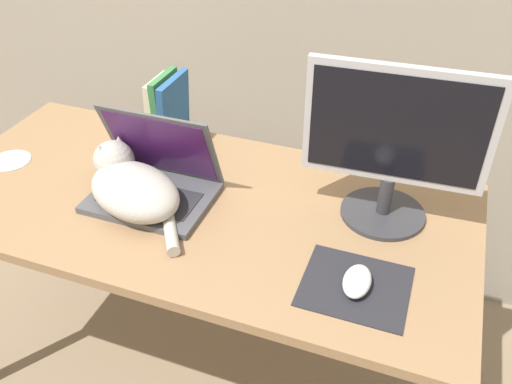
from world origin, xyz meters
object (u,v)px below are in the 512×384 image
object	(u,v)px
cat	(131,185)
cd_disc	(10,160)
laptop	(155,181)
book_row	(167,113)
computer_mouse	(357,281)
external_monitor	(395,143)

from	to	relation	value
cat	cd_disc	size ratio (longest dim) A/B	2.99
laptop	book_row	bearing A→B (deg)	109.49
cat	computer_mouse	xyz separation A→B (m)	(0.62, -0.10, -0.04)
cat	book_row	bearing A→B (deg)	99.63
cat	external_monitor	xyz separation A→B (m)	(0.63, 0.18, 0.16)
computer_mouse	book_row	world-z (taller)	book_row
laptop	cat	size ratio (longest dim) A/B	0.89
external_monitor	book_row	size ratio (longest dim) A/B	1.89
cat	book_row	size ratio (longest dim) A/B	1.53
cat	book_row	world-z (taller)	book_row
external_monitor	book_row	xyz separation A→B (m)	(-0.69, 0.12, -0.11)
laptop	external_monitor	size ratio (longest dim) A/B	0.72
cd_disc	computer_mouse	bearing A→B (deg)	-8.25
book_row	computer_mouse	bearing A→B (deg)	-31.00
cat	external_monitor	world-z (taller)	external_monitor
laptop	external_monitor	distance (m)	0.63
laptop	computer_mouse	xyz separation A→B (m)	(0.59, -0.15, -0.03)
book_row	cd_disc	xyz separation A→B (m)	(-0.41, -0.25, -0.11)
laptop	external_monitor	world-z (taller)	external_monitor
computer_mouse	external_monitor	bearing A→B (deg)	87.88
computer_mouse	book_row	bearing A→B (deg)	149.00
cat	external_monitor	distance (m)	0.68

